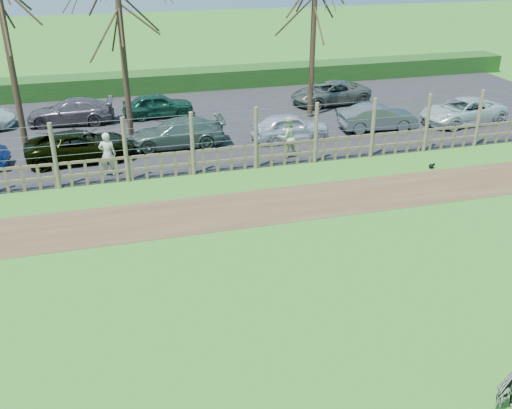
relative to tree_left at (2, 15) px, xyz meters
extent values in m
plane|color=#5AA72C|center=(6.50, -12.50, -5.62)|extent=(120.00, 120.00, 0.00)
cube|color=brown|center=(6.50, -8.00, -5.61)|extent=(34.00, 2.80, 0.01)
cube|color=#232326|center=(6.50, 2.00, -5.60)|extent=(44.00, 13.00, 0.04)
cube|color=#1E4716|center=(6.50, 9.00, -5.07)|extent=(46.00, 2.00, 1.10)
cube|color=brown|center=(6.50, -4.50, -5.17)|extent=(30.00, 0.06, 0.10)
cube|color=brown|center=(6.50, -4.50, -4.67)|extent=(30.00, 0.06, 0.10)
cylinder|color=brown|center=(1.50, -4.50, -4.37)|extent=(0.16, 0.16, 2.50)
cylinder|color=brown|center=(4.00, -4.50, -4.37)|extent=(0.16, 0.16, 2.50)
cylinder|color=brown|center=(6.50, -4.50, -4.37)|extent=(0.16, 0.16, 2.50)
cylinder|color=brown|center=(9.00, -4.50, -4.37)|extent=(0.16, 0.16, 2.50)
cylinder|color=brown|center=(11.50, -4.50, -4.37)|extent=(0.16, 0.16, 2.50)
cylinder|color=brown|center=(14.00, -4.50, -4.37)|extent=(0.16, 0.16, 2.50)
cylinder|color=brown|center=(16.50, -4.50, -4.37)|extent=(0.16, 0.16, 2.50)
cylinder|color=brown|center=(19.00, -4.50, -4.37)|extent=(0.16, 0.16, 2.50)
cylinder|color=gray|center=(6.50, -4.50, -4.37)|extent=(30.00, 0.02, 0.02)
cylinder|color=gray|center=(6.50, -4.50, -3.97)|extent=(30.00, 0.02, 0.02)
cylinder|color=gray|center=(6.50, -4.50, -3.57)|extent=(30.00, 0.02, 0.02)
cylinder|color=gray|center=(6.50, -4.50, -3.22)|extent=(30.00, 0.02, 0.02)
cylinder|color=#3D2B1E|center=(0.00, 0.00, -1.87)|extent=(0.26, 0.26, 7.50)
cylinder|color=#3D2B1E|center=(4.50, 1.00, -2.37)|extent=(0.26, 0.26, 6.50)
cylinder|color=#3D2B1E|center=(13.50, 1.50, -2.12)|extent=(0.26, 0.26, 7.00)
imported|color=beige|center=(3.34, -3.82, -4.71)|extent=(0.70, 0.54, 1.72)
imported|color=beige|center=(10.56, -3.69, -4.71)|extent=(0.94, 0.79, 1.72)
sphere|color=black|center=(15.75, -6.38, -5.52)|extent=(0.20, 0.20, 0.20)
sphere|color=black|center=(15.86, -6.38, -5.45)|extent=(0.10, 0.10, 0.10)
imported|color=black|center=(2.30, -1.81, -4.98)|extent=(4.42, 2.21, 1.20)
imported|color=#4C645A|center=(6.35, -1.15, -4.98)|extent=(4.18, 1.80, 1.20)
imported|color=silver|center=(11.37, -1.63, -4.98)|extent=(3.61, 1.64, 1.20)
imported|color=#565F64|center=(15.86, -1.37, -4.98)|extent=(3.74, 1.58, 1.20)
imported|color=silver|center=(20.32, -1.49, -4.98)|extent=(4.53, 2.52, 1.20)
imported|color=#60565D|center=(1.82, 3.50, -4.98)|extent=(4.28, 2.07, 1.20)
imported|color=#184633|center=(6.07, 3.56, -4.98)|extent=(3.61, 1.66, 1.20)
imported|color=#606659|center=(15.40, 3.51, -4.98)|extent=(4.49, 2.40, 1.20)
camera|label=1|loc=(3.40, -24.94, 2.86)|focal=40.00mm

